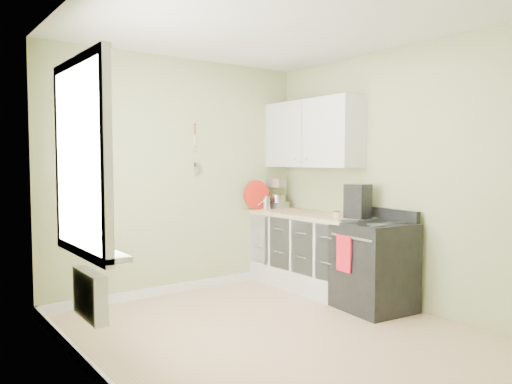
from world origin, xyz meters
TOP-DOWN VIEW (x-y plane):
  - floor at (0.00, 0.00)m, footprint 3.20×3.60m
  - ceiling at (0.00, 0.00)m, footprint 3.20×3.60m
  - wall_back at (0.00, 1.81)m, footprint 3.20×0.02m
  - wall_left at (-1.61, 0.00)m, footprint 0.02×3.60m
  - wall_right at (1.61, 0.00)m, footprint 0.02×3.60m
  - base_cabinets at (1.30, 1.00)m, footprint 0.60×1.60m
  - countertop at (1.29, 1.00)m, footprint 0.64×1.60m
  - upper_cabinets at (1.43, 1.10)m, footprint 0.35×1.40m
  - window at (-1.58, 0.30)m, footprint 0.06×1.14m
  - window_sill at (-1.51, 0.30)m, footprint 0.18×1.14m
  - radiator at (-1.54, 0.25)m, footprint 0.12×0.50m
  - wall_utensils at (0.20, 1.78)m, footprint 0.02×0.14m
  - stove at (1.28, 0.01)m, footprint 0.72×0.80m
  - stand_mixer at (1.34, 1.74)m, footprint 0.25×0.37m
  - kettle at (1.13, 1.63)m, footprint 0.17×0.10m
  - coffee_maker at (1.35, 0.30)m, footprint 0.24×0.26m
  - red_tray at (1.05, 1.72)m, footprint 0.38×0.09m
  - jar at (1.16, 0.42)m, footprint 0.07×0.07m
  - plant_a at (-1.50, 0.05)m, footprint 0.21×0.20m
  - plant_b at (-1.50, 0.29)m, footprint 0.19×0.20m
  - plant_c at (-1.50, 0.67)m, footprint 0.20×0.20m

SIDE VIEW (x-z plane):
  - floor at x=0.00m, z-range -0.02..0.00m
  - base_cabinets at x=1.30m, z-range 0.00..0.87m
  - stove at x=1.28m, z-range -0.05..0.97m
  - radiator at x=-1.54m, z-range 0.38..0.73m
  - window_sill at x=-1.51m, z-range 0.86..0.90m
  - countertop at x=1.29m, z-range 0.87..0.91m
  - jar at x=1.16m, z-range 0.91..0.99m
  - kettle at x=1.13m, z-range 0.91..1.09m
  - plant_b at x=-1.50m, z-range 0.90..1.19m
  - plant_c at x=-1.50m, z-range 0.90..1.22m
  - plant_a at x=-1.50m, z-range 0.90..1.23m
  - coffee_maker at x=1.35m, z-range 0.90..1.27m
  - stand_mixer at x=1.34m, z-range 0.88..1.30m
  - red_tray at x=1.05m, z-range 0.91..1.28m
  - wall_back at x=0.00m, z-range 0.00..2.70m
  - wall_left at x=-1.61m, z-range 0.00..2.70m
  - wall_right at x=1.61m, z-range 0.00..2.70m
  - window at x=-1.58m, z-range 0.83..2.27m
  - wall_utensils at x=0.20m, z-range 1.27..1.85m
  - upper_cabinets at x=1.43m, z-range 1.45..2.25m
  - ceiling at x=0.00m, z-range 2.70..2.72m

